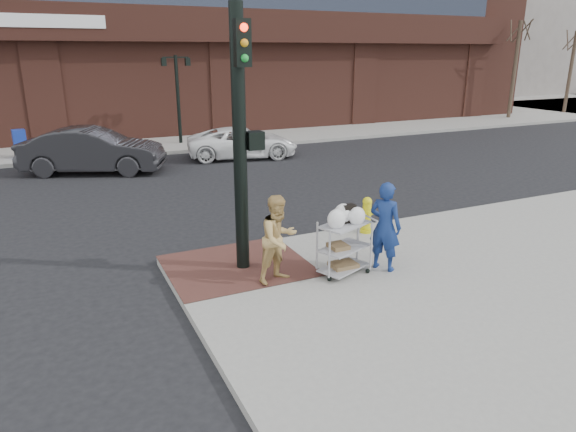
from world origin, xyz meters
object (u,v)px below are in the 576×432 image
lamp_post (178,90)px  minivan_white (243,143)px  fire_hydrant (367,214)px  pedestrian_tan (279,239)px  traffic_signal_pole (241,135)px  sedan_dark (93,151)px  utility_cart (344,243)px  woman_blue (385,226)px

lamp_post → minivan_white: (1.68, -3.97, -1.98)m
lamp_post → fire_hydrant: 14.67m
pedestrian_tan → traffic_signal_pole: bearing=95.8°
sedan_dark → minivan_white: 6.00m
pedestrian_tan → utility_cart: (1.29, -0.23, -0.21)m
pedestrian_tan → minivan_white: size_ratio=0.36×
traffic_signal_pole → fire_hydrant: size_ratio=5.69×
lamp_post → sedan_dark: bearing=-135.0°
traffic_signal_pole → woman_blue: (2.48, -1.26, -1.78)m
pedestrian_tan → sedan_dark: size_ratio=0.33×
woman_blue → minivan_white: 12.64m
traffic_signal_pole → woman_blue: bearing=-26.8°
minivan_white → fire_hydrant: 10.57m
traffic_signal_pole → utility_cart: size_ratio=3.61×
pedestrian_tan → sedan_dark: (-2.19, 11.79, -0.16)m
lamp_post → utility_cart: (-0.83, -16.33, -1.84)m
lamp_post → woman_blue: bearing=-90.0°
pedestrian_tan → fire_hydrant: (3.03, 1.60, -0.39)m
minivan_white → fire_hydrant: (-0.77, -10.54, -0.04)m
woman_blue → pedestrian_tan: bearing=49.0°
minivan_white → utility_cart: utility_cart is taller
sedan_dark → lamp_post: bearing=-22.5°
utility_cart → fire_hydrant: (1.74, 1.83, -0.18)m
pedestrian_tan → utility_cart: size_ratio=1.22×
utility_cart → sedan_dark: bearing=106.1°
pedestrian_tan → minivan_white: (3.79, 12.14, -0.35)m
sedan_dark → pedestrian_tan: bearing=-147.0°
lamp_post → utility_cart: lamp_post is taller
traffic_signal_pole → woman_blue: traffic_signal_pole is taller
lamp_post → pedestrian_tan: (-2.11, -16.11, -1.63)m
traffic_signal_pole → fire_hydrant: traffic_signal_pole is taller
pedestrian_tan → sedan_dark: bearing=83.9°
minivan_white → utility_cart: bearing=-178.7°
woman_blue → utility_cart: woman_blue is taller
traffic_signal_pole → minivan_white: 12.20m
woman_blue → fire_hydrant: 2.22m
lamp_post → sedan_dark: size_ratio=0.79×
pedestrian_tan → woman_blue: bearing=-26.8°
fire_hydrant → minivan_white: bearing=85.8°
pedestrian_tan → minivan_white: pedestrian_tan is taller
traffic_signal_pole → utility_cart: bearing=-33.8°
sedan_dark → utility_cart: (3.48, -12.02, -0.06)m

